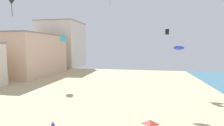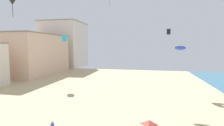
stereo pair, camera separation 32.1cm
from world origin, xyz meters
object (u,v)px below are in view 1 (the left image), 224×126
kite_blue_parafoil (179,48)px  kite_black_delta (11,1)px  kite_black_box (167,32)px  kite_cyan_box (63,38)px

kite_blue_parafoil → kite_black_delta: (-20.37, -18.02, 5.05)m
kite_black_box → kite_cyan_box: (-22.49, -0.68, -1.12)m
kite_blue_parafoil → kite_black_delta: bearing=-138.5°
kite_black_delta → kite_blue_parafoil: bearing=41.5°
kite_blue_parafoil → kite_black_box: size_ratio=1.87×
kite_blue_parafoil → kite_cyan_box: kite_cyan_box is taller
kite_cyan_box → kite_black_delta: (4.11, -19.34, 2.92)m
kite_black_box → kite_black_delta: size_ratio=0.55×
kite_black_box → kite_cyan_box: bearing=-178.3°
kite_blue_parafoil → kite_black_delta: size_ratio=1.02×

